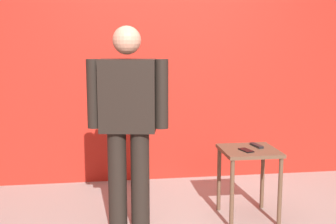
# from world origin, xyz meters

# --- Properties ---
(back_wall_red) EXTENTS (5.68, 0.12, 3.15)m
(back_wall_red) POSITION_xyz_m (0.00, 1.66, 1.58)
(back_wall_red) COLOR #B2251A
(back_wall_red) RESTS_ON ground_plane
(standing_person) EXTENTS (0.66, 0.29, 1.65)m
(standing_person) POSITION_xyz_m (-0.48, 0.36, 0.92)
(standing_person) COLOR black
(standing_person) RESTS_ON ground_plane
(side_table) EXTENTS (0.47, 0.47, 0.62)m
(side_table) POSITION_xyz_m (0.55, 0.42, 0.50)
(side_table) COLOR brown
(side_table) RESTS_ON ground_plane
(cell_phone) EXTENTS (0.11, 0.16, 0.01)m
(cell_phone) POSITION_xyz_m (0.50, 0.36, 0.62)
(cell_phone) COLOR black
(cell_phone) RESTS_ON side_table
(tv_remote) EXTENTS (0.07, 0.18, 0.02)m
(tv_remote) POSITION_xyz_m (0.64, 0.49, 0.63)
(tv_remote) COLOR black
(tv_remote) RESTS_ON side_table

